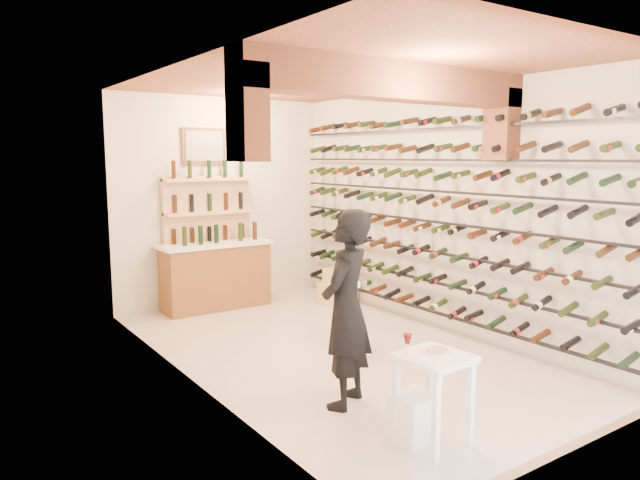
{
  "coord_description": "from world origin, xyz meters",
  "views": [
    {
      "loc": [
        -3.95,
        -5.43,
        2.29
      ],
      "look_at": [
        0.0,
        0.3,
        1.3
      ],
      "focal_mm": 32.9,
      "sensor_mm": 36.0,
      "label": 1
    }
  ],
  "objects_px": {
    "wine_rack": "(430,214)",
    "crate_lower": "(338,293)",
    "tasting_table": "(433,371)",
    "chrome_barstool": "(348,308)",
    "person": "(346,309)",
    "back_counter": "(216,274)",
    "white_stool": "(413,417)"
  },
  "relations": [
    {
      "from": "wine_rack",
      "to": "crate_lower",
      "type": "bearing_deg",
      "value": 94.09
    },
    {
      "from": "tasting_table",
      "to": "chrome_barstool",
      "type": "xyz_separation_m",
      "value": [
        0.86,
        2.23,
        -0.1
      ]
    },
    {
      "from": "wine_rack",
      "to": "tasting_table",
      "type": "distance_m",
      "value": 3.32
    },
    {
      "from": "wine_rack",
      "to": "tasting_table",
      "type": "bearing_deg",
      "value": -134.23
    },
    {
      "from": "chrome_barstool",
      "to": "wine_rack",
      "type": "bearing_deg",
      "value": 2.22
    },
    {
      "from": "chrome_barstool",
      "to": "crate_lower",
      "type": "xyz_separation_m",
      "value": [
        1.23,
        1.89,
        -0.34
      ]
    },
    {
      "from": "crate_lower",
      "to": "tasting_table",
      "type": "bearing_deg",
      "value": -116.95
    },
    {
      "from": "wine_rack",
      "to": "chrome_barstool",
      "type": "distance_m",
      "value": 1.72
    },
    {
      "from": "person",
      "to": "back_counter",
      "type": "bearing_deg",
      "value": -129.63
    },
    {
      "from": "wine_rack",
      "to": "back_counter",
      "type": "xyz_separation_m",
      "value": [
        -1.83,
        2.65,
        -1.02
      ]
    },
    {
      "from": "back_counter",
      "to": "person",
      "type": "distance_m",
      "value": 3.98
    },
    {
      "from": "person",
      "to": "chrome_barstool",
      "type": "relative_size",
      "value": 2.09
    },
    {
      "from": "tasting_table",
      "to": "crate_lower",
      "type": "xyz_separation_m",
      "value": [
        2.09,
        4.12,
        -0.45
      ]
    },
    {
      "from": "tasting_table",
      "to": "white_stool",
      "type": "height_order",
      "value": "tasting_table"
    },
    {
      "from": "tasting_table",
      "to": "crate_lower",
      "type": "height_order",
      "value": "tasting_table"
    },
    {
      "from": "tasting_table",
      "to": "white_stool",
      "type": "xyz_separation_m",
      "value": [
        -0.08,
        0.13,
        -0.42
      ]
    },
    {
      "from": "crate_lower",
      "to": "person",
      "type": "bearing_deg",
      "value": -125.25
    },
    {
      "from": "white_stool",
      "to": "chrome_barstool",
      "type": "distance_m",
      "value": 2.32
    },
    {
      "from": "white_stool",
      "to": "crate_lower",
      "type": "height_order",
      "value": "white_stool"
    },
    {
      "from": "person",
      "to": "chrome_barstool",
      "type": "height_order",
      "value": "person"
    },
    {
      "from": "back_counter",
      "to": "person",
      "type": "height_order",
      "value": "person"
    },
    {
      "from": "tasting_table",
      "to": "chrome_barstool",
      "type": "height_order",
      "value": "tasting_table"
    },
    {
      "from": "tasting_table",
      "to": "white_stool",
      "type": "distance_m",
      "value": 0.44
    },
    {
      "from": "white_stool",
      "to": "chrome_barstool",
      "type": "relative_size",
      "value": 0.45
    },
    {
      "from": "back_counter",
      "to": "crate_lower",
      "type": "distance_m",
      "value": 1.92
    },
    {
      "from": "white_stool",
      "to": "chrome_barstool",
      "type": "height_order",
      "value": "chrome_barstool"
    },
    {
      "from": "back_counter",
      "to": "white_stool",
      "type": "bearing_deg",
      "value": -95.62
    },
    {
      "from": "chrome_barstool",
      "to": "crate_lower",
      "type": "height_order",
      "value": "chrome_barstool"
    },
    {
      "from": "wine_rack",
      "to": "back_counter",
      "type": "distance_m",
      "value": 3.38
    },
    {
      "from": "white_stool",
      "to": "chrome_barstool",
      "type": "bearing_deg",
      "value": 65.88
    },
    {
      "from": "tasting_table",
      "to": "crate_lower",
      "type": "distance_m",
      "value": 4.64
    },
    {
      "from": "back_counter",
      "to": "white_stool",
      "type": "distance_m",
      "value": 4.84
    }
  ]
}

